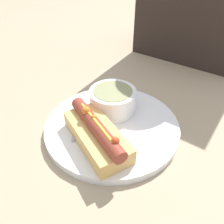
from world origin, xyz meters
The scene contains 5 objects.
ground_plane centered at (0.00, 0.00, 0.00)m, with size 4.00×4.00×0.00m, color tan.
dinner_plate centered at (0.00, 0.00, 0.01)m, with size 0.28×0.28×0.02m.
hot_dog centered at (0.01, -0.06, 0.04)m, with size 0.17×0.12×0.06m.
soup_bowl centered at (-0.03, 0.04, 0.04)m, with size 0.10×0.10×0.05m.
spoon centered at (-0.09, 0.00, 0.02)m, with size 0.10×0.13×0.01m.
Camera 1 is at (0.20, -0.28, 0.31)m, focal length 35.00 mm.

